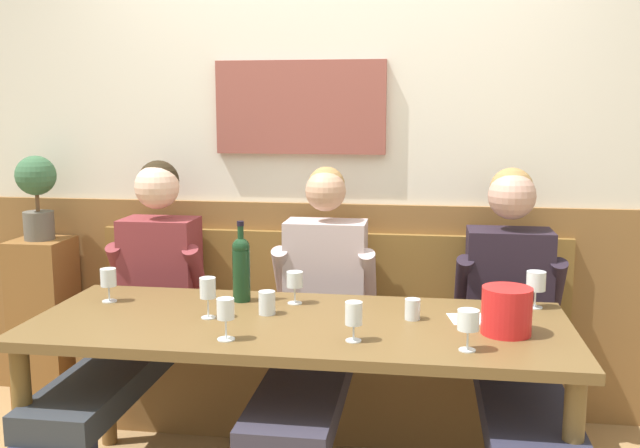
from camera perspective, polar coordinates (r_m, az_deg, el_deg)
The scene contains 21 objects.
room_wall_back at distance 3.58m, azimuth 0.93°, elevation 6.84°, with size 6.80×0.12×2.80m.
wood_wainscot_panel at distance 3.67m, azimuth 0.81°, elevation -6.75°, with size 6.80×0.03×1.08m, color brown.
wall_bench at distance 3.55m, azimuth 0.33°, elevation -11.72°, with size 2.38×0.42×0.94m.
dining_table at distance 2.78m, azimuth -1.73°, elevation -9.46°, with size 2.08×0.82×0.75m.
person_right_seat at distance 3.34m, azimuth -14.68°, elevation -6.63°, with size 0.47×1.28×1.31m.
person_left_seat at distance 3.10m, azimuth -0.43°, elevation -8.22°, with size 0.49×1.27×1.29m.
person_center_left_seat at distance 3.10m, azimuth 15.55°, elevation -8.16°, with size 0.49×1.28×1.29m.
ice_bucket at distance 2.66m, azimuth 14.88°, elevation -6.81°, with size 0.18×0.18×0.17m, color red.
wine_bottle_clear_water at distance 3.00m, azimuth -6.40°, elevation -3.46°, with size 0.08×0.08×0.35m.
wine_glass_mid_right at distance 2.79m, azimuth -9.08°, elevation -5.32°, with size 0.06×0.06×0.16m.
wine_glass_right_end at distance 2.96m, azimuth -2.06°, elevation -4.66°, with size 0.07×0.07×0.14m.
wine_glass_center_rear at distance 2.49m, azimuth 2.75°, elevation -7.43°, with size 0.06×0.06×0.14m.
wine_glass_near_bucket at distance 3.02m, azimuth 17.10°, elevation -4.50°, with size 0.08×0.08×0.15m.
wine_glass_left_end at distance 3.12m, azimuth -16.77°, elevation -4.32°, with size 0.07×0.07×0.14m.
wine_glass_by_bottle at distance 2.45m, azimuth 11.91°, elevation -7.79°, with size 0.07×0.07×0.14m.
wine_glass_center_front at distance 2.52m, azimuth -7.66°, elevation -6.96°, with size 0.06×0.06×0.15m.
water_tumbler_center at distance 2.78m, azimuth 7.50°, elevation -6.86°, with size 0.06×0.06×0.08m, color silver.
water_tumbler_left at distance 2.83m, azimuth -4.32°, elevation -6.38°, with size 0.07×0.07×0.09m, color silver.
tasting_sheet_left_guest at distance 2.84m, azimuth 12.59°, elevation -7.51°, with size 0.21×0.15×0.00m, color white.
corner_pedestal at distance 4.01m, azimuth -21.36°, elevation -7.43°, with size 0.28×0.28×0.89m, color brown.
potted_plant at distance 3.88m, azimuth -21.97°, elevation 2.57°, with size 0.20×0.20×0.43m.
Camera 1 is at (0.47, -2.46, 1.56)m, focal length 39.50 mm.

